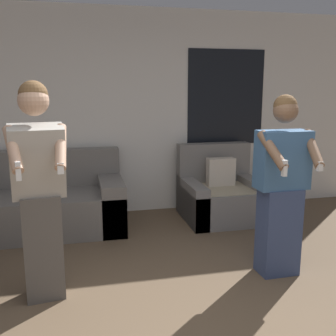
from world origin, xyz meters
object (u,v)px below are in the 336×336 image
Objects in this scene: couch at (40,205)px; person_right at (281,188)px; armchair at (220,195)px; person_left at (39,191)px.

couch is 1.21× the size of person_right.
armchair is 2.71m from person_left.
person_left is at bearing -84.00° from couch.
person_left is at bearing -142.61° from armchair.
person_right is at bearing -91.71° from armchair.
person_left is at bearing 179.41° from person_right.
person_right reaches higher than armchair.
couch is 1.99× the size of armchair.
person_left is 2.05m from person_right.
couch is 2.27m from armchair.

